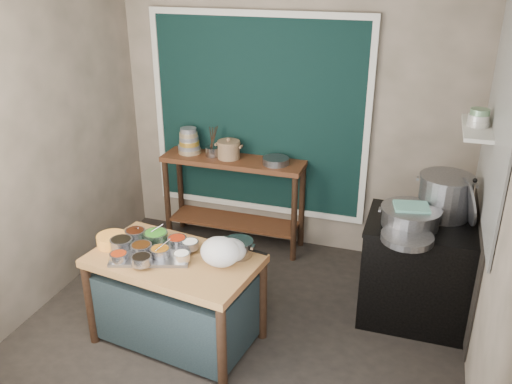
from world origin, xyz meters
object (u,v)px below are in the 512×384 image
(steamer, at_px, (410,217))
(condiment_tray, at_px, (153,252))
(stock_pot, at_px, (445,196))
(saucepan, at_px, (238,248))
(stove_block, at_px, (420,272))
(prep_table, at_px, (177,299))
(ceramic_crock, at_px, (229,151))
(back_counter, at_px, (234,202))
(yellow_basin, at_px, (112,240))
(utensil_cup, at_px, (213,151))

(steamer, bearing_deg, condiment_tray, -155.79)
(stock_pot, bearing_deg, steamer, -131.78)
(saucepan, bearing_deg, stove_block, 40.28)
(prep_table, xyz_separation_m, ceramic_crock, (-0.17, 1.63, 0.66))
(back_counter, bearing_deg, prep_table, -85.44)
(prep_table, relative_size, saucepan, 5.51)
(prep_table, xyz_separation_m, yellow_basin, (-0.54, 0.02, 0.42))
(prep_table, distance_m, stock_pot, 2.28)
(steamer, bearing_deg, ceramic_crock, 155.89)
(condiment_tray, relative_size, yellow_basin, 2.52)
(prep_table, relative_size, ceramic_crock, 5.25)
(condiment_tray, distance_m, ceramic_crock, 1.65)
(back_counter, height_order, stock_pot, stock_pot)
(condiment_tray, height_order, saucepan, saucepan)
(saucepan, distance_m, stock_pot, 1.71)
(back_counter, xyz_separation_m, ceramic_crock, (-0.04, -0.00, 0.56))
(ceramic_crock, xyz_separation_m, steamer, (1.82, -0.81, -0.07))
(yellow_basin, xyz_separation_m, stock_pot, (2.42, 1.07, 0.26))
(utensil_cup, height_order, stock_pot, stock_pot)
(stove_block, bearing_deg, steamer, -146.65)
(ceramic_crock, relative_size, steamer, 0.50)
(utensil_cup, distance_m, ceramic_crock, 0.18)
(saucepan, height_order, steamer, steamer)
(back_counter, relative_size, stock_pot, 3.29)
(prep_table, height_order, back_counter, back_counter)
(stove_block, xyz_separation_m, steamer, (-0.13, -0.08, 0.53))
(saucepan, bearing_deg, steamer, 39.74)
(condiment_tray, relative_size, utensil_cup, 3.64)
(yellow_basin, xyz_separation_m, steamer, (2.18, 0.80, 0.16))
(yellow_basin, height_order, stock_pot, stock_pot)
(back_counter, bearing_deg, stock_pot, -15.14)
(prep_table, relative_size, condiment_tray, 2.15)
(back_counter, height_order, stove_block, back_counter)
(stock_pot, bearing_deg, ceramic_crock, 165.22)
(condiment_tray, bearing_deg, prep_table, -1.48)
(prep_table, bearing_deg, steamer, 34.87)
(ceramic_crock, bearing_deg, stock_pot, -14.78)
(back_counter, xyz_separation_m, yellow_basin, (-0.40, -1.62, 0.32))
(prep_table, relative_size, steamer, 2.65)
(condiment_tray, bearing_deg, steamer, 24.21)
(ceramic_crock, bearing_deg, saucepan, -66.73)
(yellow_basin, relative_size, steamer, 0.49)
(ceramic_crock, bearing_deg, steamer, -24.11)
(stove_block, bearing_deg, prep_table, -152.88)
(back_counter, height_order, yellow_basin, back_counter)
(back_counter, relative_size, saucepan, 6.39)
(back_counter, relative_size, condiment_tray, 2.50)
(prep_table, relative_size, stock_pot, 2.84)
(condiment_tray, height_order, stock_pot, stock_pot)
(utensil_cup, bearing_deg, prep_table, -78.06)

